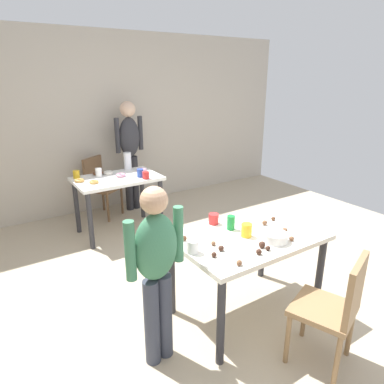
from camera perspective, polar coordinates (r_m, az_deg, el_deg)
ground_plane at (r=3.31m, az=9.03°, el=-18.51°), size 6.40×6.40×0.00m
wall_back at (r=5.46m, az=-13.62°, el=10.98°), size 6.40×0.10×2.60m
dining_table_near at (r=2.94m, az=9.09°, el=-8.63°), size 1.19×0.80×0.75m
dining_table_far at (r=4.55m, az=-12.13°, el=0.96°), size 1.06×0.68×0.75m
chair_near_table at (r=2.68m, az=22.52°, el=-16.81°), size 0.51×0.51×0.87m
chair_far_table at (r=5.21m, az=-14.93°, el=1.43°), size 0.55×0.55×0.87m
person_girl_near at (r=2.39m, az=-5.88°, el=-11.69°), size 0.45×0.23×1.33m
person_adult_far at (r=5.25m, az=-10.18°, el=7.47°), size 0.45×0.23×1.63m
mixing_bowl at (r=2.81m, az=13.55°, el=-7.24°), size 0.19×0.19×0.07m
soda_can at (r=2.94m, az=6.41°, el=-5.02°), size 0.07×0.07×0.12m
fork_near at (r=3.09m, az=8.45°, el=-5.06°), size 0.17×0.02×0.01m
cup_near_0 at (r=2.56m, az=0.15°, el=-8.95°), size 0.09×0.09×0.10m
cup_near_1 at (r=2.84m, az=8.95°, el=-6.20°), size 0.09×0.09×0.11m
cup_near_2 at (r=3.04m, az=3.57°, el=-4.43°), size 0.09×0.09×0.09m
cake_ball_0 at (r=2.52m, az=3.63°, el=-10.23°), size 0.04×0.04×0.04m
cake_ball_1 at (r=2.68m, az=3.57°, el=-8.43°), size 0.04×0.04×0.04m
cake_ball_2 at (r=2.85m, az=16.03°, el=-7.36°), size 0.04×0.04×0.04m
cake_ball_3 at (r=2.60m, az=10.93°, el=-9.63°), size 0.04×0.04×0.04m
cake_ball_4 at (r=3.08m, az=11.84°, el=-4.95°), size 0.04×0.04×0.04m
cake_ball_5 at (r=2.75m, az=-1.29°, el=-7.60°), size 0.04×0.04×0.04m
cake_ball_6 at (r=2.98m, az=15.00°, el=-6.08°), size 0.04×0.04×0.04m
cake_ball_7 at (r=3.19m, az=13.19°, el=-4.27°), size 0.04×0.04×0.04m
cake_ball_8 at (r=2.69m, az=11.42°, el=-8.47°), size 0.05×0.05×0.05m
cake_ball_9 at (r=2.67m, az=12.36°, el=-9.00°), size 0.04×0.04×0.04m
cake_ball_10 at (r=2.44m, az=7.76°, el=-11.45°), size 0.04×0.04×0.04m
cake_ball_11 at (r=2.61m, az=4.81°, el=-9.19°), size 0.04×0.04×0.04m
pitcher_far at (r=4.82m, az=-10.54°, el=5.01°), size 0.10×0.10×0.24m
cup_far_0 at (r=4.60m, az=-18.45°, el=2.76°), size 0.08×0.08×0.10m
cup_far_1 at (r=4.47m, az=-8.50°, el=3.11°), size 0.08×0.08×0.10m
cup_far_2 at (r=4.59m, az=-15.09°, el=3.13°), size 0.08×0.08×0.11m
cup_far_3 at (r=4.38m, az=-7.59°, el=2.75°), size 0.08×0.08×0.09m
donut_far_0 at (r=4.33m, az=-15.80°, el=1.60°), size 0.11×0.11×0.03m
donut_far_1 at (r=4.70m, az=-15.21°, el=3.05°), size 0.14×0.14×0.04m
donut_far_2 at (r=4.44m, az=-18.03°, el=1.81°), size 0.12×0.12×0.03m
donut_far_3 at (r=4.54m, az=-11.62°, el=2.74°), size 0.13×0.13×0.04m
donut_far_4 at (r=4.73m, az=-8.30°, el=3.60°), size 0.14×0.14×0.04m
donut_far_5 at (r=4.68m, az=-13.56°, el=3.10°), size 0.13×0.13×0.04m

